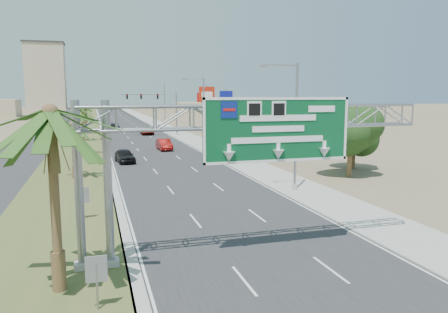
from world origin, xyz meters
name	(u,v)px	position (x,y,z in m)	size (l,w,h in m)	color
road	(124,123)	(0.00, 110.00, 0.01)	(12.00, 300.00, 0.02)	#28282B
sidewalk_right	(156,123)	(8.50, 110.00, 0.05)	(4.00, 300.00, 0.10)	#9E9B93
median_grass	(85,124)	(-10.00, 110.00, 0.06)	(7.00, 300.00, 0.12)	#435927
opposing_road	(56,125)	(-17.00, 110.00, 0.01)	(8.00, 300.00, 0.02)	#28282B
sign_gantry	(243,129)	(-1.06, 9.93, 6.06)	(16.75, 1.24, 7.50)	gray
palm_near	(50,114)	(-9.20, 8.00, 6.93)	(5.70, 5.70, 8.35)	brown
palm_row_b	(73,125)	(-9.50, 32.00, 4.90)	(3.99, 3.99, 5.95)	brown
palm_row_c	(78,111)	(-9.50, 48.00, 5.66)	(3.99, 3.99, 6.75)	brown
palm_row_d	(82,114)	(-9.50, 66.00, 4.42)	(3.99, 3.99, 5.45)	brown
palm_row_e	(84,107)	(-9.50, 85.00, 5.09)	(3.99, 3.99, 6.15)	brown
palm_row_f	(86,106)	(-9.50, 110.00, 4.71)	(3.99, 3.99, 5.75)	brown
streetlight_near	(294,132)	(7.30, 22.00, 4.69)	(3.27, 0.44, 10.00)	gray
streetlight_mid	(202,115)	(7.30, 52.00, 4.69)	(3.27, 0.44, 10.00)	gray
streetlight_far	(164,108)	(7.30, 88.00, 4.69)	(3.27, 0.44, 10.00)	gray
signal_mast	(166,110)	(5.17, 71.97, 4.85)	(10.28, 0.71, 8.00)	gray
store_building	(262,125)	(22.00, 66.00, 2.00)	(18.00, 10.00, 4.00)	tan
oak_near	(351,128)	(15.00, 26.00, 4.53)	(4.50, 4.50, 6.80)	brown
oak_far	(354,132)	(18.00, 30.00, 3.82)	(3.50, 3.50, 5.60)	brown
median_signback_a	(96,273)	(-7.80, 6.00, 1.45)	(0.75, 0.08, 2.08)	gray
median_signback_b	(83,197)	(-8.50, 18.00, 1.45)	(0.75, 0.08, 2.08)	gray
tower_distant	(46,76)	(-32.00, 250.00, 17.50)	(20.00, 16.00, 35.00)	tan
building_distant_right	(206,109)	(30.00, 140.00, 2.50)	(20.00, 12.00, 5.00)	tan
car_left_lane	(125,156)	(-4.51, 40.75, 0.77)	(1.81, 4.50, 1.53)	black
car_mid_lane	(164,145)	(1.50, 50.71, 0.77)	(1.63, 4.68, 1.54)	maroon
car_right_lane	(147,131)	(2.00, 75.07, 0.70)	(2.33, 5.04, 1.40)	gray
car_far	(115,127)	(-3.58, 85.38, 0.77)	(2.16, 5.31, 1.54)	black
pole_sign_red_near	(207,98)	(9.13, 56.60, 7.12)	(2.42, 0.54, 9.04)	gray
pole_sign_blue	(226,104)	(10.63, 51.26, 6.28)	(2.02, 0.76, 8.36)	gray
pole_sign_red_far	(203,101)	(12.31, 72.24, 6.47)	(2.22, 0.58, 8.21)	gray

